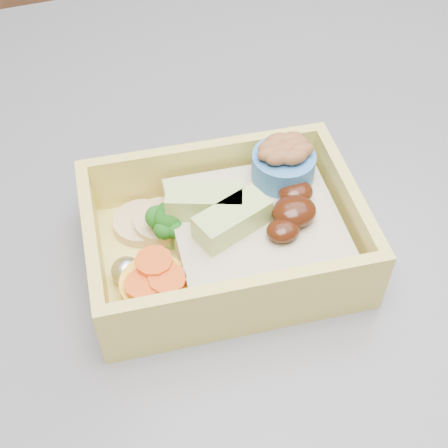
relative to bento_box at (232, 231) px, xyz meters
name	(u,v)px	position (x,y,z in m)	size (l,w,h in m)	color
bento_box	(232,231)	(0.00, 0.00, 0.00)	(0.20, 0.15, 0.07)	#DDCD5B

